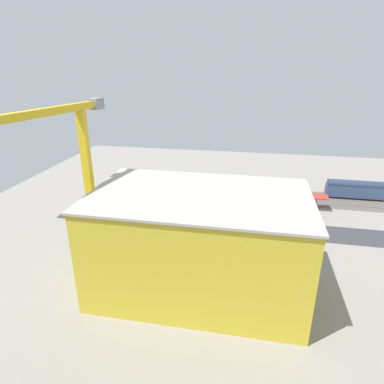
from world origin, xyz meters
The scene contains 22 objects.
ground_plane centered at (0.00, 0.00, 0.00)m, with size 148.63×148.63×0.00m, color gray.
rail_bed centered at (0.00, -20.47, 0.00)m, with size 92.90×13.36×0.01m, color #5B544C.
street_asphalt centered at (0.00, 2.09, 0.00)m, with size 92.90×9.00×0.01m, color #38383D.
track_rails centered at (0.00, -20.47, 0.18)m, with size 92.89×7.67×0.12m.
platform_canopy_near centered at (3.45, -12.86, 3.88)m, with size 59.69×4.73×4.06m.
locomotive centered at (-11.32, -23.15, 1.71)m, with size 14.19×2.74×4.92m.
passenger_coach centered at (-36.45, -23.15, 3.07)m, with size 17.29×3.04×5.84m.
freight_coach_far centered at (17.99, -17.79, 3.15)m, with size 16.92×2.95×5.97m.
parked_car_0 centered at (-14.53, -1.43, 0.74)m, with size 4.70×1.87×1.65m.
parked_car_1 centered at (-6.52, -0.87, 0.78)m, with size 4.36×1.94×1.74m.
parked_car_2 centered at (1.86, -1.35, 0.76)m, with size 4.62×1.97×1.72m.
parked_car_3 centered at (11.07, -1.47, 0.74)m, with size 4.62×2.01×1.67m.
construction_building centered at (3.76, 27.67, 9.05)m, with size 36.38×21.93×18.10m, color yellow.
construction_roof_slab centered at (3.76, 27.67, 18.30)m, with size 36.98×22.53×0.40m, color #B7B2A8.
tower_crane centered at (26.01, 25.73, 19.39)m, with size 6.46×24.98×32.85m.
box_truck_0 centered at (13.62, 10.01, 1.57)m, with size 10.26×3.40×3.19m.
box_truck_1 centered at (-1.38, 9.75, 1.62)m, with size 9.29×3.15×3.25m.
box_truck_2 centered at (4.80, 11.72, 1.56)m, with size 9.81×3.25×3.10m.
street_tree_0 centered at (28.28, 6.52, 5.97)m, with size 5.76×5.76×8.87m.
street_tree_1 centered at (-7.27, 7.17, 4.47)m, with size 4.53×4.53×6.77m.
street_tree_2 centered at (28.92, 7.65, 4.69)m, with size 5.89×5.89×7.65m.
traffic_light centered at (-0.08, -2.36, 4.77)m, with size 0.50×0.36×7.30m.
Camera 1 is at (-4.25, 77.61, 38.68)m, focal length 30.54 mm.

